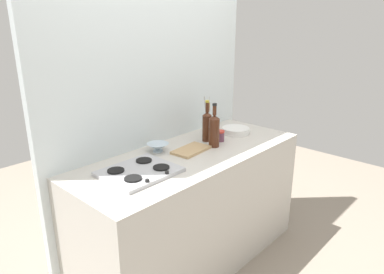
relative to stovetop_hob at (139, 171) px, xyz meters
name	(u,v)px	position (x,y,z in m)	size (l,w,h in m)	color
ground_plane	(192,259)	(0.48, 0.00, -0.91)	(6.00, 6.00, 0.00)	gray
counter_block	(192,209)	(0.48, 0.00, -0.46)	(1.80, 0.70, 0.90)	beige
backsplash_panel	(155,98)	(0.48, 0.38, 0.33)	(1.90, 0.06, 2.49)	silver
stovetop_hob	(139,171)	(0.00, 0.00, 0.00)	(0.44, 0.37, 0.04)	#B2B2B7
plate_stack	(236,131)	(1.06, 0.04, 0.01)	(0.23, 0.23, 0.05)	white
wine_bottle_leftmost	(207,126)	(0.75, 0.09, 0.11)	(0.07, 0.07, 0.32)	#472314
wine_bottle_mid_left	(214,130)	(0.69, -0.03, 0.11)	(0.08, 0.08, 0.33)	#472314
mixing_bowl	(158,147)	(0.33, 0.19, 0.02)	(0.16, 0.16, 0.06)	silver
utensil_crock	(207,127)	(0.85, 0.17, 0.06)	(0.08, 0.08, 0.32)	silver
condiment_jar_front	(219,136)	(0.82, 0.02, 0.03)	(0.08, 0.08, 0.08)	#66384C
cutting_board	(191,150)	(0.50, 0.03, 0.00)	(0.29, 0.16, 0.02)	tan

